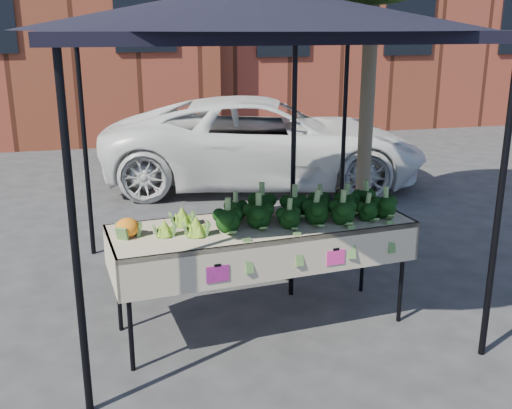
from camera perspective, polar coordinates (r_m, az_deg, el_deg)
name	(u,v)px	position (r m, az deg, el deg)	size (l,w,h in m)	color
ground	(284,315)	(5.28, 2.69, -10.48)	(90.00, 90.00, 0.00)	#2B2B2D
table	(262,276)	(4.92, 0.57, -6.80)	(2.47, 1.03, 0.90)	beige
canopy	(252,150)	(5.22, -0.35, 5.18)	(3.16, 3.16, 2.74)	black
broccoli_heap	(304,205)	(4.85, 4.64, -0.03)	(1.53, 0.56, 0.24)	black
romanesco_cluster	(178,219)	(4.60, -7.40, -1.40)	(0.42, 0.46, 0.19)	#87AC2C
cauliflower_pair	(127,226)	(4.55, -12.16, -1.99)	(0.19, 0.19, 0.17)	orange
vehicle	(265,23)	(9.19, 0.85, 16.93)	(2.26, 1.36, 4.90)	white
street_tree	(371,37)	(6.62, 10.85, 15.38)	(2.33, 2.33, 4.59)	#1E4C14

